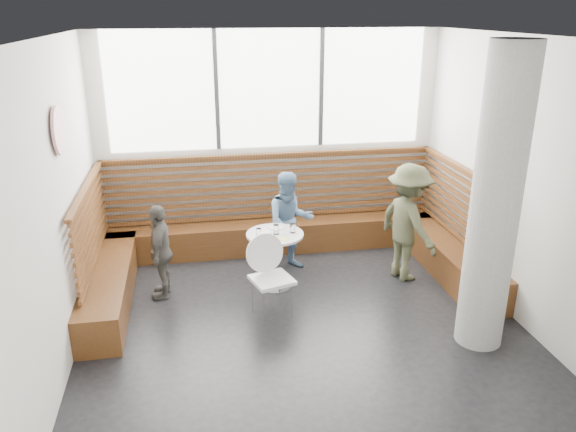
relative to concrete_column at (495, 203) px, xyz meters
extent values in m
cube|color=silver|center=(-1.85, 0.60, 0.00)|extent=(5.00, 5.00, 3.20)
cube|color=black|center=(-1.85, 0.60, -1.60)|extent=(5.00, 5.00, 0.01)
cube|color=white|center=(-1.85, 0.60, 1.60)|extent=(5.00, 5.00, 0.01)
cube|color=white|center=(-1.85, 3.08, 0.77)|extent=(4.50, 0.02, 1.65)
cube|color=#3F3F42|center=(-2.60, 3.06, 0.77)|extent=(0.06, 0.04, 1.65)
cube|color=#3F3F42|center=(-1.10, 3.06, 0.77)|extent=(0.06, 0.04, 1.65)
cube|color=#4A2A12|center=(-1.85, 2.85, -1.38)|extent=(5.00, 0.50, 0.45)
cube|color=#4A2A12|center=(-4.10, 1.85, -1.38)|extent=(0.50, 2.50, 0.45)
cube|color=#4A2A12|center=(0.40, 1.85, -1.38)|extent=(0.50, 2.50, 0.45)
cube|color=#4F2D13|center=(-1.85, 3.02, -0.65)|extent=(4.88, 0.08, 0.98)
cube|color=#4F2D13|center=(-4.27, 1.85, -0.65)|extent=(0.08, 2.38, 0.98)
cube|color=#4F2D13|center=(0.57, 1.85, -0.65)|extent=(0.08, 2.38, 0.98)
cylinder|color=gray|center=(0.00, 0.00, 0.00)|extent=(0.50, 0.50, 3.20)
cylinder|color=white|center=(-4.31, 1.00, 0.70)|extent=(0.03, 0.50, 0.50)
cylinder|color=silver|center=(-2.01, 1.65, -1.59)|extent=(0.46, 0.46, 0.03)
cylinder|color=silver|center=(-2.01, 1.65, -1.22)|extent=(0.07, 0.07, 0.73)
cylinder|color=#B7B7BA|center=(-2.01, 1.65, -0.86)|extent=(0.74, 0.74, 0.03)
cube|color=white|center=(-2.17, 0.90, -1.12)|extent=(0.45, 0.43, 0.04)
cylinder|color=white|center=(-2.17, 1.09, -0.85)|extent=(0.47, 0.11, 0.47)
cylinder|color=silver|center=(-2.35, 0.74, -1.37)|extent=(0.02, 0.02, 0.46)
cylinder|color=silver|center=(-1.99, 0.74, -1.37)|extent=(0.02, 0.02, 0.46)
cylinder|color=silver|center=(-2.35, 1.06, -1.37)|extent=(0.02, 0.02, 0.46)
cylinder|color=silver|center=(-1.99, 1.06, -1.37)|extent=(0.02, 0.02, 0.46)
imported|color=#4A4E34|center=(-0.23, 1.61, -0.80)|extent=(0.86, 1.15, 1.59)
imported|color=#5C7DA0|center=(-1.72, 2.17, -0.90)|extent=(0.73, 0.59, 1.40)
imported|color=#54524C|center=(-3.45, 1.67, -0.99)|extent=(0.40, 0.75, 1.22)
cylinder|color=white|center=(-2.15, 1.70, -0.84)|extent=(0.20, 0.20, 0.01)
cylinder|color=white|center=(-1.97, 1.83, -0.84)|extent=(0.21, 0.21, 0.01)
cylinder|color=white|center=(-2.23, 1.58, -0.79)|extent=(0.07, 0.07, 0.11)
cylinder|color=white|center=(-2.00, 1.63, -0.78)|extent=(0.08, 0.08, 0.12)
cylinder|color=white|center=(-1.78, 1.64, -0.78)|extent=(0.08, 0.08, 0.12)
cube|color=#A5C64C|center=(-1.97, 1.46, -0.84)|extent=(0.22, 0.19, 0.00)
camera|label=1|loc=(-3.02, -4.91, 1.86)|focal=35.00mm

